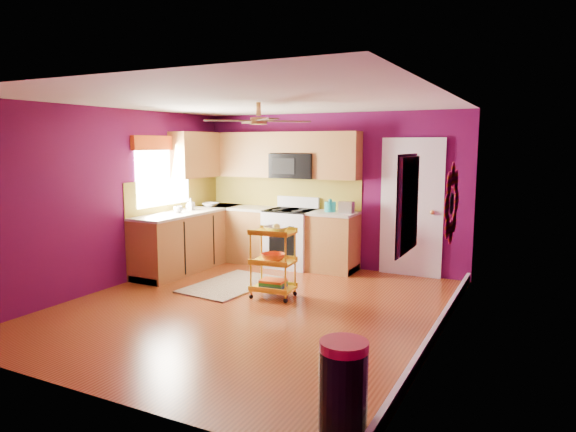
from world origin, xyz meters
The scene contains 18 objects.
ground centered at (0.00, 0.00, 0.00)m, with size 5.00×5.00×0.00m, color maroon.
room_envelope centered at (0.03, 0.00, 1.63)m, with size 4.54×5.04×2.52m.
lower_cabinets centered at (-1.35, 1.82, 0.43)m, with size 2.81×2.31×0.94m.
electric_range centered at (-0.55, 2.17, 0.48)m, with size 0.76×0.66×1.13m.
upper_cabinetry centered at (-1.24, 2.17, 1.80)m, with size 2.80×2.30×1.26m.
left_window centered at (-2.22, 1.05, 1.74)m, with size 0.08×1.35×1.08m.
panel_door centered at (1.35, 2.47, 1.02)m, with size 0.95×0.11×2.15m.
right_wall_art centered at (2.23, -0.34, 1.44)m, with size 0.04×2.74×1.04m.
ceiling_fan centered at (0.00, 0.20, 2.29)m, with size 1.01×1.01×0.26m.
shag_rug centered at (-0.78, 0.73, 0.01)m, with size 0.88×1.43×0.02m, color black.
rolling_cart centered at (0.03, 0.51, 0.51)m, with size 0.58×0.44×0.99m.
trash_can centered at (1.98, -2.07, 0.33)m, with size 0.37×0.39×0.66m.
teal_kettle centered at (0.12, 2.23, 1.02)m, with size 0.18×0.18×0.21m.
toaster centered at (0.40, 2.20, 1.03)m, with size 0.22×0.15×0.18m, color beige.
soap_bottle_a centered at (-1.95, 1.37, 1.04)m, with size 0.09×0.09×0.20m, color #EA3F72.
soap_bottle_b centered at (-1.98, 1.39, 1.03)m, with size 0.14×0.14×0.18m, color white.
counter_dish centered at (-1.99, 1.96, 0.97)m, with size 0.26×0.26×0.06m, color white.
counter_cup centered at (-1.94, 1.03, 0.99)m, with size 0.14×0.14×0.11m, color white.
Camera 1 is at (3.16, -5.25, 2.00)m, focal length 32.00 mm.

